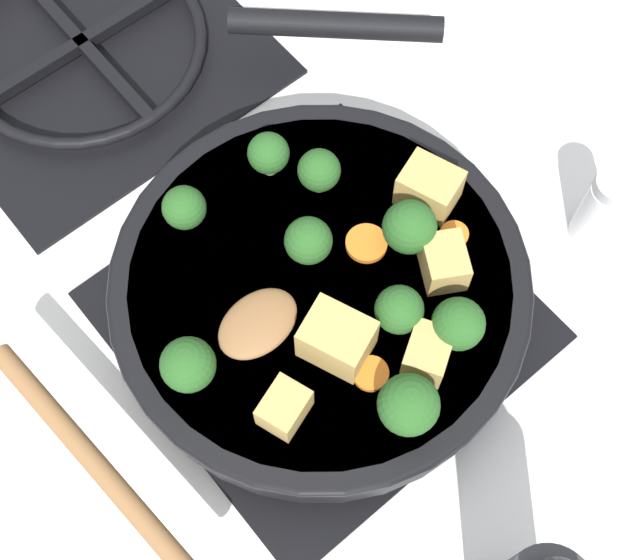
# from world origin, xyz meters

# --- Properties ---
(ground_plane) EXTENTS (2.40, 2.40, 0.00)m
(ground_plane) POSITION_xyz_m (0.00, 0.00, 0.00)
(ground_plane) COLOR white
(front_burner_grate) EXTENTS (0.31, 0.31, 0.03)m
(front_burner_grate) POSITION_xyz_m (0.00, 0.00, 0.01)
(front_burner_grate) COLOR black
(front_burner_grate) RESTS_ON ground_plane
(rear_burner_grate) EXTENTS (0.31, 0.31, 0.03)m
(rear_burner_grate) POSITION_xyz_m (0.00, 0.36, 0.01)
(rear_burner_grate) COLOR black
(rear_burner_grate) RESTS_ON ground_plane
(skillet_pan) EXTENTS (0.43, 0.44, 0.05)m
(skillet_pan) POSITION_xyz_m (0.00, 0.00, 0.05)
(skillet_pan) COLOR black
(skillet_pan) RESTS_ON front_burner_grate
(wooden_spoon) EXTENTS (0.21, 0.24, 0.02)m
(wooden_spoon) POSITION_xyz_m (-0.15, -0.01, 0.08)
(wooden_spoon) COLOR olive
(wooden_spoon) RESTS_ON skillet_pan
(tofu_cube_center_large) EXTENTS (0.05, 0.05, 0.04)m
(tofu_cube_center_large) POSITION_xyz_m (0.11, -0.00, 0.09)
(tofu_cube_center_large) COLOR tan
(tofu_cube_center_large) RESTS_ON skillet_pan
(tofu_cube_near_handle) EXTENTS (0.05, 0.05, 0.03)m
(tofu_cube_near_handle) POSITION_xyz_m (0.02, -0.10, 0.09)
(tofu_cube_near_handle) COLOR tan
(tofu_cube_near_handle) RESTS_ON skillet_pan
(tofu_cube_east_chunk) EXTENTS (0.04, 0.04, 0.03)m
(tofu_cube_east_chunk) POSITION_xyz_m (-0.09, -0.07, 0.09)
(tofu_cube_east_chunk) COLOR tan
(tofu_cube_east_chunk) RESTS_ON skillet_pan
(tofu_cube_west_chunk) EXTENTS (0.05, 0.06, 0.04)m
(tofu_cube_west_chunk) POSITION_xyz_m (-0.03, -0.05, 0.10)
(tofu_cube_west_chunk) COLOR tan
(tofu_cube_west_chunk) RESTS_ON skillet_pan
(tofu_cube_back_piece) EXTENTS (0.05, 0.05, 0.03)m
(tofu_cube_back_piece) POSITION_xyz_m (0.08, -0.06, 0.09)
(tofu_cube_back_piece) COLOR tan
(tofu_cube_back_piece) RESTS_ON skillet_pan
(broccoli_floret_near_spoon) EXTENTS (0.04, 0.04, 0.04)m
(broccoli_floret_near_spoon) POSITION_xyz_m (-0.05, 0.11, 0.10)
(broccoli_floret_near_spoon) COLOR #709956
(broccoli_floret_near_spoon) RESTS_ON skillet_pan
(broccoli_floret_center_top) EXTENTS (0.04, 0.04, 0.05)m
(broccoli_floret_center_top) POSITION_xyz_m (-0.02, -0.12, 0.10)
(broccoli_floret_center_top) COLOR #709956
(broccoli_floret_center_top) RESTS_ON skillet_pan
(broccoli_floret_east_rim) EXTENTS (0.04, 0.04, 0.05)m
(broccoli_floret_east_rim) POSITION_xyz_m (-0.12, 0.00, 0.10)
(broccoli_floret_east_rim) COLOR #709956
(broccoli_floret_east_rim) RESTS_ON skillet_pan
(broccoli_floret_west_rim) EXTENTS (0.04, 0.04, 0.05)m
(broccoli_floret_west_rim) POSITION_xyz_m (0.05, -0.10, 0.10)
(broccoli_floret_west_rim) COLOR #709956
(broccoli_floret_west_rim) RESTS_ON skillet_pan
(broccoli_floret_north_edge) EXTENTS (0.04, 0.04, 0.05)m
(broccoli_floret_north_edge) POSITION_xyz_m (0.07, -0.02, 0.10)
(broccoli_floret_north_edge) COLOR #709956
(broccoli_floret_north_edge) RESTS_ON skillet_pan
(broccoli_floret_south_cluster) EXTENTS (0.04, 0.04, 0.04)m
(broccoli_floret_south_cluster) POSITION_xyz_m (0.01, 0.02, 0.10)
(broccoli_floret_south_cluster) COLOR #709956
(broccoli_floret_south_cluster) RESTS_ON skillet_pan
(broccoli_floret_mid_floret) EXTENTS (0.04, 0.04, 0.04)m
(broccoli_floret_mid_floret) POSITION_xyz_m (0.02, -0.06, 0.10)
(broccoli_floret_mid_floret) COLOR #709956
(broccoli_floret_mid_floret) RESTS_ON skillet_pan
(broccoli_floret_small_inner) EXTENTS (0.03, 0.03, 0.04)m
(broccoli_floret_small_inner) POSITION_xyz_m (0.05, 0.07, 0.10)
(broccoli_floret_small_inner) COLOR #709956
(broccoli_floret_small_inner) RESTS_ON skillet_pan
(broccoli_floret_tall_stem) EXTENTS (0.03, 0.03, 0.04)m
(broccoli_floret_tall_stem) POSITION_xyz_m (0.03, 0.10, 0.10)
(broccoli_floret_tall_stem) COLOR #709956
(broccoli_floret_tall_stem) RESTS_ON skillet_pan
(carrot_slice_orange_thin) EXTENTS (0.03, 0.03, 0.01)m
(carrot_slice_orange_thin) POSITION_xyz_m (0.05, -0.00, 0.08)
(carrot_slice_orange_thin) COLOR orange
(carrot_slice_orange_thin) RESTS_ON skillet_pan
(carrot_slice_near_center) EXTENTS (0.02, 0.02, 0.01)m
(carrot_slice_near_center) POSITION_xyz_m (0.11, -0.04, 0.08)
(carrot_slice_near_center) COLOR orange
(carrot_slice_near_center) RESTS_ON skillet_pan
(carrot_slice_edge_slice) EXTENTS (0.03, 0.03, 0.01)m
(carrot_slice_edge_slice) POSITION_xyz_m (-0.02, -0.08, 0.08)
(carrot_slice_edge_slice) COLOR orange
(carrot_slice_edge_slice) RESTS_ON skillet_pan
(salt_shaker) EXTENTS (0.04, 0.04, 0.09)m
(salt_shaker) POSITION_xyz_m (0.24, -0.09, 0.04)
(salt_shaker) COLOR white
(salt_shaker) RESTS_ON ground_plane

